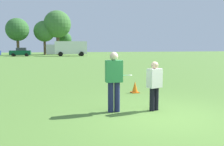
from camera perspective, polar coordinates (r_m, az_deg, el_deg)
ground_plane at (r=6.82m, az=12.37°, el=-10.15°), size 176.59×176.59×0.00m
player_thrower at (r=6.94m, az=0.46°, el=-1.31°), size 0.52×0.34×1.76m
player_defender at (r=7.23m, az=10.11°, el=-2.43°), size 0.49×0.37×1.48m
frisbee at (r=7.17m, az=3.75°, el=-0.54°), size 0.27×0.27×0.07m
traffic_cone at (r=10.04m, az=5.51°, el=-3.42°), size 0.32×0.32×0.48m
parked_car_mid_right at (r=53.95m, az=-21.03°, el=4.73°), size 4.30×2.41×1.82m
box_truck at (r=52.82m, az=-10.54°, el=5.91°), size 8.63×3.34×3.18m
tree_west_oak at (r=62.15m, az=-21.71°, el=9.61°), size 5.45×5.45×8.85m
tree_west_maple at (r=63.96m, az=-15.89°, el=9.56°), size 5.30×5.30×8.62m
tree_center_elm at (r=63.46m, az=-12.93°, el=11.28°), size 6.90×6.90×11.22m
tree_east_birch at (r=67.23m, az=-11.22°, el=7.95°), size 3.68×3.68×5.98m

